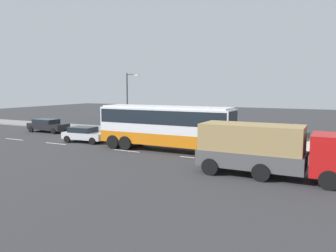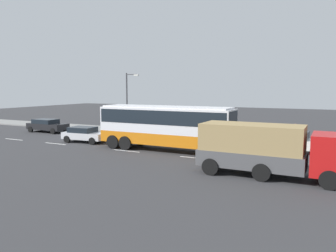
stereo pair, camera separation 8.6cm
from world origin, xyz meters
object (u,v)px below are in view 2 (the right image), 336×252
object	(u,v)px
car_white_minivan	(293,141)
street_lamp	(128,98)
coach_bus	(165,123)
car_black_sedan	(47,125)
car_silver_hatch	(85,134)
pedestrian_near_curb	(295,132)
cargo_truck	(268,148)
pedestrian_at_crossing	(169,125)

from	to	relation	value
car_white_minivan	street_lamp	world-z (taller)	street_lamp
coach_bus	car_white_minivan	world-z (taller)	coach_bus
car_black_sedan	street_lamp	distance (m)	9.66
car_silver_hatch	street_lamp	world-z (taller)	street_lamp
car_white_minivan	pedestrian_near_curb	size ratio (longest dim) A/B	2.78
pedestrian_near_curb	car_white_minivan	bearing A→B (deg)	75.49
cargo_truck	street_lamp	bearing A→B (deg)	145.98
pedestrian_near_curb	pedestrian_at_crossing	world-z (taller)	pedestrian_at_crossing
pedestrian_at_crossing	car_black_sedan	bearing A→B (deg)	80.88
coach_bus	car_black_sedan	bearing A→B (deg)	167.33
car_black_sedan	street_lamp	bearing A→B (deg)	21.87
cargo_truck	car_white_minivan	size ratio (longest dim) A/B	1.67
cargo_truck	car_white_minivan	distance (m)	8.21
cargo_truck	street_lamp	size ratio (longest dim) A/B	1.24
car_silver_hatch	pedestrian_near_curb	bearing A→B (deg)	18.33
cargo_truck	car_white_minivan	bearing A→B (deg)	86.97
car_black_sedan	pedestrian_near_curb	bearing A→B (deg)	8.02
pedestrian_at_crossing	coach_bus	bearing A→B (deg)	-179.37
coach_bus	pedestrian_near_curb	world-z (taller)	coach_bus
cargo_truck	car_silver_hatch	world-z (taller)	cargo_truck
coach_bus	street_lamp	size ratio (longest dim) A/B	1.70
cargo_truck	car_black_sedan	distance (m)	26.47
car_silver_hatch	pedestrian_at_crossing	bearing A→B (deg)	50.33
cargo_truck	car_black_sedan	xyz separation A→B (m)	(-25.23, 7.97, -0.81)
pedestrian_near_curb	pedestrian_at_crossing	bearing A→B (deg)	-16.75
car_black_sedan	street_lamp	size ratio (longest dim) A/B	0.74
coach_bus	cargo_truck	world-z (taller)	coach_bus
coach_bus	pedestrian_near_curb	size ratio (longest dim) A/B	6.39
coach_bus	pedestrian_near_curb	distance (m)	11.59
car_white_minivan	pedestrian_at_crossing	world-z (taller)	pedestrian_at_crossing
pedestrian_at_crossing	street_lamp	size ratio (longest dim) A/B	0.27
car_black_sedan	pedestrian_at_crossing	world-z (taller)	pedestrian_at_crossing
pedestrian_near_curb	street_lamp	xyz separation A→B (m)	(-17.03, -0.25, 2.68)
car_black_sedan	pedestrian_at_crossing	distance (m)	13.80
car_white_minivan	car_silver_hatch	size ratio (longest dim) A/B	1.14
cargo_truck	coach_bus	bearing A→B (deg)	153.89
coach_bus	cargo_truck	size ratio (longest dim) A/B	1.37
street_lamp	car_black_sedan	bearing A→B (deg)	-157.91
pedestrian_at_crossing	cargo_truck	bearing A→B (deg)	-158.26
cargo_truck	car_black_sedan	bearing A→B (deg)	162.76
car_white_minivan	pedestrian_at_crossing	size ratio (longest dim) A/B	2.76
car_silver_hatch	street_lamp	distance (m)	7.56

